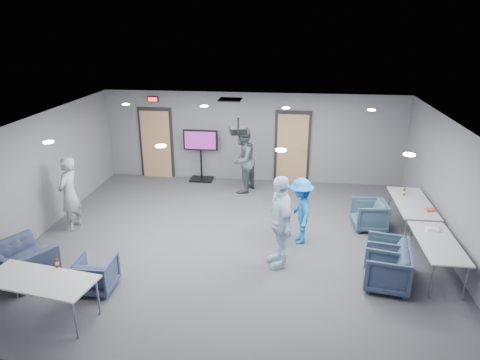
# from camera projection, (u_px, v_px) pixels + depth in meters

# --- Properties ---
(floor) EXTENTS (9.00, 9.00, 0.00)m
(floor) POSITION_uv_depth(u_px,v_px,m) (235.00, 241.00, 9.63)
(floor) COLOR #36393E
(floor) RESTS_ON ground
(ceiling) EXTENTS (9.00, 9.00, 0.00)m
(ceiling) POSITION_uv_depth(u_px,v_px,m) (235.00, 123.00, 8.69)
(ceiling) COLOR silver
(ceiling) RESTS_ON wall_back
(wall_back) EXTENTS (9.00, 0.02, 2.70)m
(wall_back) POSITION_uv_depth(u_px,v_px,m) (253.00, 138.00, 12.88)
(wall_back) COLOR slate
(wall_back) RESTS_ON floor
(wall_front) EXTENTS (9.00, 0.02, 2.70)m
(wall_front) POSITION_uv_depth(u_px,v_px,m) (193.00, 297.00, 5.44)
(wall_front) COLOR slate
(wall_front) RESTS_ON floor
(wall_left) EXTENTS (0.02, 8.00, 2.70)m
(wall_left) POSITION_uv_depth(u_px,v_px,m) (38.00, 176.00, 9.67)
(wall_left) COLOR slate
(wall_left) RESTS_ON floor
(wall_right) EXTENTS (0.02, 8.00, 2.70)m
(wall_right) POSITION_uv_depth(u_px,v_px,m) (455.00, 195.00, 8.64)
(wall_right) COLOR slate
(wall_right) RESTS_ON floor
(door_left) EXTENTS (1.06, 0.17, 2.24)m
(door_left) POSITION_uv_depth(u_px,v_px,m) (156.00, 144.00, 13.28)
(door_left) COLOR black
(door_left) RESTS_ON wall_back
(door_right) EXTENTS (1.06, 0.17, 2.24)m
(door_right) POSITION_uv_depth(u_px,v_px,m) (292.00, 148.00, 12.80)
(door_right) COLOR black
(door_right) RESTS_ON wall_back
(exit_sign) EXTENTS (0.32, 0.08, 0.16)m
(exit_sign) POSITION_uv_depth(u_px,v_px,m) (153.00, 99.00, 12.78)
(exit_sign) COLOR black
(exit_sign) RESTS_ON wall_back
(hvac_diffuser) EXTENTS (0.60, 0.60, 0.03)m
(hvac_diffuser) POSITION_uv_depth(u_px,v_px,m) (230.00, 100.00, 11.35)
(hvac_diffuser) COLOR black
(hvac_diffuser) RESTS_ON ceiling
(downlights) EXTENTS (6.18, 3.78, 0.02)m
(downlights) POSITION_uv_depth(u_px,v_px,m) (235.00, 124.00, 8.69)
(downlights) COLOR white
(downlights) RESTS_ON ceiling
(person_a) EXTENTS (0.44, 0.66, 1.77)m
(person_a) POSITION_uv_depth(u_px,v_px,m) (69.00, 194.00, 9.91)
(person_a) COLOR #969997
(person_a) RESTS_ON floor
(person_b) EXTENTS (1.01, 1.12, 1.89)m
(person_b) POSITION_uv_depth(u_px,v_px,m) (243.00, 160.00, 12.11)
(person_b) COLOR #4B525B
(person_b) RESTS_ON floor
(person_c) EXTENTS (0.78, 1.21, 1.91)m
(person_c) POSITION_uv_depth(u_px,v_px,m) (280.00, 221.00, 8.38)
(person_c) COLOR #C6DBFF
(person_c) RESTS_ON floor
(person_d) EXTENTS (0.71, 1.05, 1.50)m
(person_d) POSITION_uv_depth(u_px,v_px,m) (300.00, 211.00, 9.33)
(person_d) COLOR blue
(person_d) RESTS_ON floor
(chair_right_a) EXTENTS (0.81, 0.79, 0.69)m
(chair_right_a) POSITION_uv_depth(u_px,v_px,m) (369.00, 215.00, 10.09)
(chair_right_a) COLOR #395063
(chair_right_a) RESTS_ON floor
(chair_right_b) EXTENTS (0.95, 0.93, 0.73)m
(chair_right_b) POSITION_uv_depth(u_px,v_px,m) (386.00, 257.00, 8.24)
(chair_right_b) COLOR #344759
(chair_right_b) RESTS_ON floor
(chair_right_c) EXTENTS (0.94, 0.92, 0.74)m
(chair_right_c) POSITION_uv_depth(u_px,v_px,m) (387.00, 270.00, 7.83)
(chair_right_c) COLOR #36415D
(chair_right_c) RESTS_ON floor
(chair_front_a) EXTENTS (0.70, 0.72, 0.65)m
(chair_front_a) POSITION_uv_depth(u_px,v_px,m) (95.00, 274.00, 7.78)
(chair_front_a) COLOR #3C4668
(chair_front_a) RESTS_ON floor
(chair_front_b) EXTENTS (1.42, 1.37, 0.71)m
(chair_front_b) POSITION_uv_depth(u_px,v_px,m) (23.00, 263.00, 8.08)
(chair_front_b) COLOR #323B56
(chair_front_b) RESTS_ON floor
(table_right_a) EXTENTS (0.79, 1.89, 0.73)m
(table_right_a) POSITION_uv_depth(u_px,v_px,m) (412.00, 204.00, 9.86)
(table_right_a) COLOR silver
(table_right_a) RESTS_ON floor
(table_right_b) EXTENTS (0.72, 1.73, 0.73)m
(table_right_b) POSITION_uv_depth(u_px,v_px,m) (438.00, 244.00, 8.10)
(table_right_b) COLOR silver
(table_right_b) RESTS_ON floor
(table_front_left) EXTENTS (1.94, 1.04, 0.73)m
(table_front_left) POSITION_uv_depth(u_px,v_px,m) (39.00, 281.00, 6.92)
(table_front_left) COLOR silver
(table_front_left) RESTS_ON floor
(bottle_front) EXTENTS (0.06, 0.06, 0.23)m
(bottle_front) POSITION_uv_depth(u_px,v_px,m) (57.00, 263.00, 7.21)
(bottle_front) COLOR #5E2F10
(bottle_front) RESTS_ON table_front_left
(bottle_right) EXTENTS (0.06, 0.06, 0.22)m
(bottle_right) POSITION_uv_depth(u_px,v_px,m) (404.00, 192.00, 10.21)
(bottle_right) COLOR #5E2F10
(bottle_right) RESTS_ON table_right_a
(snack_box) EXTENTS (0.23, 0.18, 0.04)m
(snack_box) POSITION_uv_depth(u_px,v_px,m) (430.00, 210.00, 9.38)
(snack_box) COLOR #C55831
(snack_box) RESTS_ON table_right_a
(wrapper) EXTENTS (0.24, 0.17, 0.05)m
(wrapper) POSITION_uv_depth(u_px,v_px,m) (433.00, 229.00, 8.51)
(wrapper) COLOR white
(wrapper) RESTS_ON table_right_b
(tv_stand) EXTENTS (1.04, 0.50, 1.60)m
(tv_stand) POSITION_uv_depth(u_px,v_px,m) (201.00, 152.00, 12.98)
(tv_stand) COLOR black
(tv_stand) RESTS_ON floor
(projector) EXTENTS (0.41, 0.38, 0.36)m
(projector) POSITION_uv_depth(u_px,v_px,m) (238.00, 131.00, 9.29)
(projector) COLOR black
(projector) RESTS_ON ceiling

